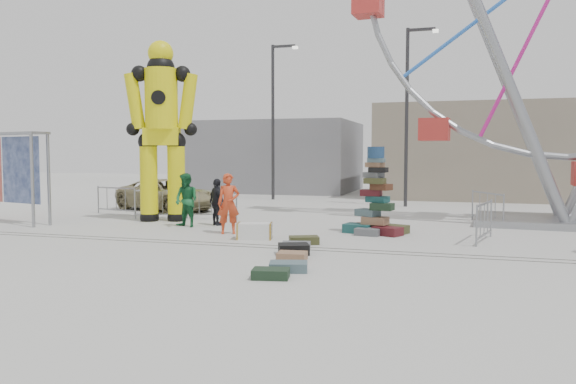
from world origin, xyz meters
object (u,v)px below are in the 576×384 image
(pedestrian_black, at_px, (217,202))
(pedestrian_red, at_px, (229,204))
(barricade_wheel_front, at_px, (484,222))
(suitcase_tower, at_px, (376,209))
(barricade_dummy_b, at_px, (163,204))
(pedestrian_green, at_px, (186,200))
(steamer_trunk, at_px, (255,231))
(banner_scaffold, at_px, (2,155))
(crash_test_dummy, at_px, (162,124))
(parked_suv, at_px, (166,195))
(barricade_wheel_back, at_px, (487,208))
(lamp_post_right, at_px, (409,107))
(lamp_post_left, at_px, (275,113))
(barricade_dummy_c, at_px, (211,204))
(barricade_dummy_a, at_px, (116,201))

(pedestrian_black, bearing_deg, pedestrian_red, 161.54)
(barricade_wheel_front, xyz_separation_m, pedestrian_black, (-8.46, 1.09, 0.24))
(suitcase_tower, xyz_separation_m, pedestrian_red, (-4.24, -1.36, 0.18))
(barricade_dummy_b, relative_size, pedestrian_green, 1.13)
(steamer_trunk, height_order, pedestrian_black, pedestrian_black)
(banner_scaffold, distance_m, pedestrian_green, 6.92)
(banner_scaffold, distance_m, barricade_dummy_b, 5.74)
(crash_test_dummy, relative_size, parked_suv, 1.39)
(pedestrian_red, height_order, parked_suv, pedestrian_red)
(banner_scaffold, bearing_deg, barricade_wheel_back, 29.04)
(barricade_wheel_back, distance_m, pedestrian_black, 9.31)
(pedestrian_red, distance_m, parked_suv, 7.75)
(pedestrian_green, xyz_separation_m, parked_suv, (-3.31, 4.66, -0.23))
(crash_test_dummy, bearing_deg, pedestrian_green, -57.63)
(crash_test_dummy, distance_m, barricade_wheel_front, 11.32)
(crash_test_dummy, relative_size, banner_scaffold, 1.50)
(pedestrian_green, bearing_deg, parked_suv, 141.27)
(steamer_trunk, xyz_separation_m, parked_suv, (-6.34, 6.46, 0.43))
(lamp_post_right, bearing_deg, lamp_post_left, 164.05)
(banner_scaffold, xyz_separation_m, barricade_dummy_c, (6.61, 2.94, -1.81))
(lamp_post_left, distance_m, barricade_wheel_back, 13.17)
(barricade_dummy_b, relative_size, barricade_wheel_front, 1.00)
(banner_scaffold, bearing_deg, pedestrian_black, 24.00)
(crash_test_dummy, distance_m, barricade_wheel_back, 11.77)
(suitcase_tower, height_order, barricade_dummy_c, suitcase_tower)
(suitcase_tower, relative_size, pedestrian_red, 1.44)
(steamer_trunk, distance_m, parked_suv, 9.06)
(steamer_trunk, bearing_deg, barricade_wheel_back, 27.17)
(steamer_trunk, bearing_deg, pedestrian_black, 118.50)
(barricade_dummy_a, bearing_deg, barricade_wheel_back, 17.14)
(banner_scaffold, height_order, barricade_wheel_back, banner_scaffold)
(banner_scaffold, height_order, parked_suv, banner_scaffold)
(pedestrian_green, distance_m, pedestrian_black, 1.05)
(barricade_dummy_c, distance_m, parked_suv, 4.04)
(pedestrian_green, bearing_deg, suitcase_tower, 18.86)
(steamer_trunk, xyz_separation_m, barricade_dummy_c, (-3.14, 4.00, 0.32))
(barricade_dummy_c, bearing_deg, barricade_dummy_b, -168.38)
(lamp_post_right, xyz_separation_m, pedestrian_green, (-6.41, -9.26, -3.60))
(pedestrian_black, bearing_deg, pedestrian_green, 78.56)
(pedestrian_green, bearing_deg, banner_scaffold, -157.82)
(pedestrian_red, relative_size, pedestrian_black, 1.16)
(barricade_wheel_front, bearing_deg, lamp_post_right, 29.82)
(steamer_trunk, bearing_deg, barricade_dummy_c, 114.48)
(lamp_post_right, height_order, suitcase_tower, lamp_post_right)
(lamp_post_left, bearing_deg, barricade_dummy_a, -114.06)
(barricade_wheel_back, bearing_deg, lamp_post_left, -153.67)
(barricade_wheel_back, bearing_deg, banner_scaffold, -101.75)
(lamp_post_right, xyz_separation_m, steamer_trunk, (-3.38, -11.06, -4.26))
(barricade_dummy_b, height_order, pedestrian_black, pedestrian_black)
(banner_scaffold, bearing_deg, barricade_dummy_a, 69.41)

